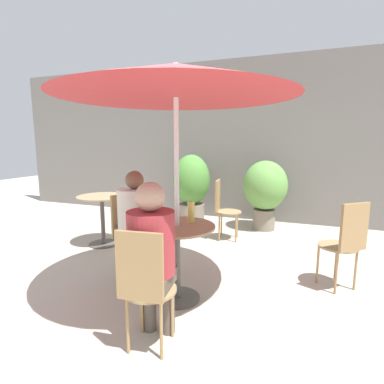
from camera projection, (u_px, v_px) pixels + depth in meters
name	position (u px, v px, depth m)	size (l,w,h in m)	color
ground_plane	(162.00, 294.00, 2.96)	(20.00, 20.00, 0.00)	#B2A899
storefront_wall	(235.00, 141.00, 5.72)	(10.00, 0.06, 3.00)	slate
cafe_table_near	(177.00, 246.00, 2.78)	(0.71, 0.71, 0.72)	#514C47
cafe_table_far	(102.00, 209.00, 4.31)	(0.69, 0.69, 0.72)	#514C47
bistro_chair_0	(129.00, 228.00, 3.31)	(0.43, 0.42, 0.92)	#997F56
bistro_chair_1	(145.00, 281.00, 2.04)	(0.38, 0.40, 0.92)	#997F56
bistro_chair_2	(346.00, 239.00, 2.94)	(0.44, 0.44, 0.92)	#997F56
bistro_chair_3	(223.00, 205.00, 4.56)	(0.40, 0.38, 0.92)	#997F56
seated_person_0	(136.00, 217.00, 3.19)	(0.45, 0.44, 1.19)	gray
seated_person_1	(152.00, 250.00, 2.15)	(0.34, 0.36, 1.21)	brown
beer_glass_0	(167.00, 222.00, 2.58)	(0.07, 0.07, 0.16)	silver
beer_glass_1	(191.00, 212.00, 2.86)	(0.07, 0.07, 0.20)	#DBC65B
potted_plant_0	(191.00, 185.00, 5.47)	(0.67, 0.67, 1.26)	slate
potted_plant_1	(265.00, 189.00, 5.05)	(0.74, 0.74, 1.18)	slate
umbrella	(176.00, 81.00, 2.54)	(2.09, 2.09, 2.14)	silver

